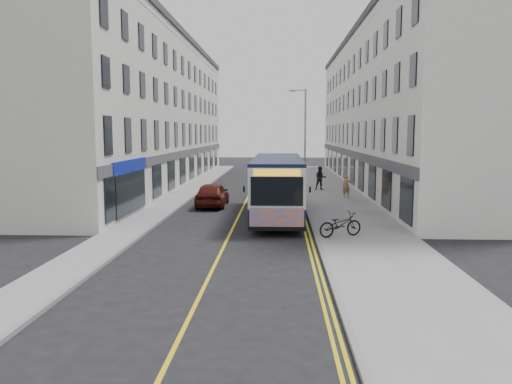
# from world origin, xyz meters

# --- Properties ---
(ground) EXTENTS (140.00, 140.00, 0.00)m
(ground) POSITION_xyz_m (0.00, 0.00, 0.00)
(ground) COLOR black
(ground) RESTS_ON ground
(pavement_east) EXTENTS (4.50, 64.00, 0.12)m
(pavement_east) POSITION_xyz_m (6.25, 12.00, 0.06)
(pavement_east) COLOR gray
(pavement_east) RESTS_ON ground
(pavement_west) EXTENTS (2.00, 64.00, 0.12)m
(pavement_west) POSITION_xyz_m (-5.00, 12.00, 0.06)
(pavement_west) COLOR gray
(pavement_west) RESTS_ON ground
(kerb_east) EXTENTS (0.18, 64.00, 0.13)m
(kerb_east) POSITION_xyz_m (4.00, 12.00, 0.07)
(kerb_east) COLOR slate
(kerb_east) RESTS_ON ground
(kerb_west) EXTENTS (0.18, 64.00, 0.13)m
(kerb_west) POSITION_xyz_m (-4.00, 12.00, 0.07)
(kerb_west) COLOR slate
(kerb_west) RESTS_ON ground
(road_centre_line) EXTENTS (0.12, 64.00, 0.01)m
(road_centre_line) POSITION_xyz_m (0.00, 12.00, 0.00)
(road_centre_line) COLOR gold
(road_centre_line) RESTS_ON ground
(road_dbl_yellow_inner) EXTENTS (0.10, 64.00, 0.01)m
(road_dbl_yellow_inner) POSITION_xyz_m (3.55, 12.00, 0.00)
(road_dbl_yellow_inner) COLOR gold
(road_dbl_yellow_inner) RESTS_ON ground
(road_dbl_yellow_outer) EXTENTS (0.10, 64.00, 0.01)m
(road_dbl_yellow_outer) POSITION_xyz_m (3.75, 12.00, 0.00)
(road_dbl_yellow_outer) COLOR gold
(road_dbl_yellow_outer) RESTS_ON ground
(terrace_east) EXTENTS (6.00, 46.00, 13.00)m
(terrace_east) POSITION_xyz_m (11.50, 21.00, 6.50)
(terrace_east) COLOR white
(terrace_east) RESTS_ON ground
(terrace_west) EXTENTS (6.00, 46.00, 13.00)m
(terrace_west) POSITION_xyz_m (-9.00, 21.00, 6.50)
(terrace_west) COLOR silver
(terrace_west) RESTS_ON ground
(streetlamp) EXTENTS (1.32, 0.18, 8.00)m
(streetlamp) POSITION_xyz_m (4.17, 14.00, 4.38)
(streetlamp) COLOR #92959A
(streetlamp) RESTS_ON ground
(city_bus) EXTENTS (2.69, 11.52, 3.35)m
(city_bus) POSITION_xyz_m (2.20, 3.61, 1.83)
(city_bus) COLOR black
(city_bus) RESTS_ON ground
(bicycle) EXTENTS (2.21, 1.51, 1.10)m
(bicycle) POSITION_xyz_m (5.04, -2.21, 0.67)
(bicycle) COLOR black
(bicycle) RESTS_ON pavement_east
(pedestrian_near) EXTENTS (0.63, 0.45, 1.59)m
(pedestrian_near) POSITION_xyz_m (7.09, 11.25, 0.92)
(pedestrian_near) COLOR olive
(pedestrian_near) RESTS_ON pavement_east
(pedestrian_far) EXTENTS (0.99, 0.80, 1.90)m
(pedestrian_far) POSITION_xyz_m (5.63, 16.03, 1.07)
(pedestrian_far) COLOR black
(pedestrian_far) RESTS_ON pavement_east
(car_white) EXTENTS (1.80, 4.13, 1.32)m
(car_white) POSITION_xyz_m (3.12, 19.78, 0.66)
(car_white) COLOR silver
(car_white) RESTS_ON ground
(car_maroon) EXTENTS (1.86, 4.61, 1.57)m
(car_maroon) POSITION_xyz_m (-2.00, 7.42, 0.78)
(car_maroon) COLOR #48110C
(car_maroon) RESTS_ON ground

